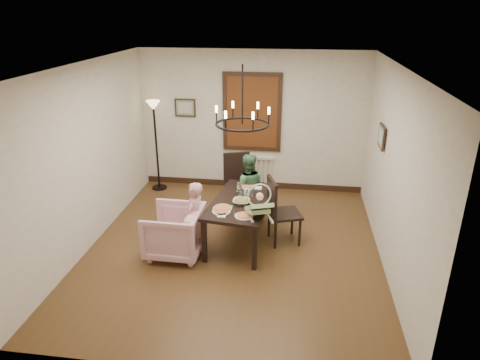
% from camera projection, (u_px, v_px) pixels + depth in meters
% --- Properties ---
extents(room_shell, '(4.51, 5.00, 2.81)m').
position_uv_depth(room_shell, '(237.00, 156.00, 6.56)').
color(room_shell, '#51361B').
rests_on(room_shell, ground).
extents(dining_table, '(1.08, 1.66, 0.73)m').
position_uv_depth(dining_table, '(242.00, 205.00, 6.69)').
color(dining_table, black).
rests_on(dining_table, room_shell).
extents(chair_far, '(0.60, 0.60, 1.10)m').
position_uv_depth(chair_far, '(238.00, 184.00, 7.73)').
color(chair_far, black).
rests_on(chair_far, room_shell).
extents(chair_right, '(0.61, 0.61, 1.10)m').
position_uv_depth(chair_right, '(285.00, 210.00, 6.75)').
color(chair_right, black).
rests_on(chair_right, room_shell).
extents(armchair, '(0.85, 0.83, 0.76)m').
position_uv_depth(armchair, '(174.00, 232.00, 6.46)').
color(armchair, '#E3AEC3').
rests_on(armchair, room_shell).
extents(elderly_woman, '(0.29, 0.39, 0.96)m').
position_uv_depth(elderly_woman, '(195.00, 224.00, 6.45)').
color(elderly_woman, '#C78C8E').
rests_on(elderly_woman, room_shell).
extents(seated_man, '(0.56, 0.46, 1.03)m').
position_uv_depth(seated_man, '(247.00, 194.00, 7.42)').
color(seated_man, '#46754D').
rests_on(seated_man, room_shell).
extents(baby_bouncer, '(0.53, 0.62, 0.34)m').
position_uv_depth(baby_bouncer, '(259.00, 206.00, 6.09)').
color(baby_bouncer, '#ABCD8D').
rests_on(baby_bouncer, dining_table).
extents(salad_bowl, '(0.31, 0.31, 0.08)m').
position_uv_depth(salad_bowl, '(241.00, 201.00, 6.53)').
color(salad_bowl, white).
rests_on(salad_bowl, dining_table).
extents(pizza_platter, '(0.28, 0.28, 0.04)m').
position_uv_depth(pizza_platter, '(222.00, 208.00, 6.36)').
color(pizza_platter, tan).
rests_on(pizza_platter, dining_table).
extents(drinking_glass, '(0.07, 0.07, 0.13)m').
position_uv_depth(drinking_glass, '(240.00, 191.00, 6.82)').
color(drinking_glass, silver).
rests_on(drinking_glass, dining_table).
extents(window_blinds, '(1.00, 0.03, 1.40)m').
position_uv_depth(window_blinds, '(252.00, 112.00, 8.40)').
color(window_blinds, '#5D2712').
rests_on(window_blinds, room_shell).
extents(radiator, '(0.92, 0.12, 0.62)m').
position_uv_depth(radiator, '(252.00, 171.00, 8.89)').
color(radiator, silver).
rests_on(radiator, room_shell).
extents(picture_back, '(0.42, 0.03, 0.36)m').
position_uv_depth(picture_back, '(185.00, 108.00, 8.56)').
color(picture_back, black).
rests_on(picture_back, room_shell).
extents(picture_right, '(0.03, 0.42, 0.36)m').
position_uv_depth(picture_right, '(382.00, 137.00, 6.67)').
color(picture_right, black).
rests_on(picture_right, room_shell).
extents(floor_lamp, '(0.30, 0.30, 1.80)m').
position_uv_depth(floor_lamp, '(156.00, 147.00, 8.62)').
color(floor_lamp, black).
rests_on(floor_lamp, room_shell).
extents(chandelier, '(0.80, 0.80, 0.04)m').
position_uv_depth(chandelier, '(242.00, 124.00, 6.20)').
color(chandelier, black).
rests_on(chandelier, room_shell).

